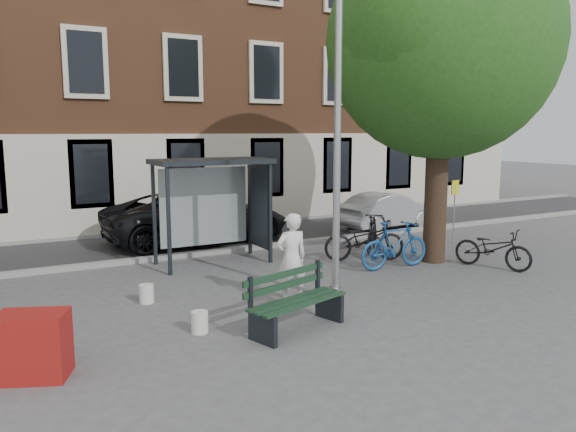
% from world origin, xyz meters
% --- Properties ---
extents(ground, '(90.00, 90.00, 0.00)m').
position_xyz_m(ground, '(0.00, 0.00, 0.00)').
color(ground, '#4C4C4F').
rests_on(ground, ground).
extents(road, '(40.00, 4.00, 0.01)m').
position_xyz_m(road, '(0.00, 7.00, 0.01)').
color(road, '#28282B').
rests_on(road, ground).
extents(curb_near, '(40.00, 0.25, 0.12)m').
position_xyz_m(curb_near, '(0.00, 5.00, 0.06)').
color(curb_near, gray).
rests_on(curb_near, ground).
extents(curb_far, '(40.00, 0.25, 0.12)m').
position_xyz_m(curb_far, '(0.00, 9.00, 0.06)').
color(curb_far, gray).
rests_on(curb_far, ground).
extents(building_row, '(30.00, 8.00, 14.00)m').
position_xyz_m(building_row, '(0.00, 13.00, 7.00)').
color(building_row, brown).
rests_on(building_row, ground).
extents(lamppost, '(0.28, 0.35, 6.11)m').
position_xyz_m(lamppost, '(0.00, 0.00, 2.78)').
color(lamppost, '#9EA0A3').
rests_on(lamppost, ground).
extents(tree_right, '(5.76, 5.60, 8.20)m').
position_xyz_m(tree_right, '(4.01, 1.38, 5.62)').
color(tree_right, black).
rests_on(tree_right, ground).
extents(bus_shelter, '(2.85, 1.45, 2.62)m').
position_xyz_m(bus_shelter, '(-0.61, 4.11, 1.92)').
color(bus_shelter, '#1E2328').
rests_on(bus_shelter, ground).
extents(painter, '(0.67, 0.46, 1.75)m').
position_xyz_m(painter, '(-0.86, 0.24, 0.88)').
color(painter, white).
rests_on(painter, ground).
extents(bench, '(1.97, 1.11, 0.97)m').
position_xyz_m(bench, '(-1.55, -1.12, 0.44)').
color(bench, '#1E2328').
rests_on(bench, ground).
extents(bike_a, '(2.19, 1.44, 1.09)m').
position_xyz_m(bike_a, '(2.50, 2.43, 0.54)').
color(bike_a, black).
rests_on(bike_a, ground).
extents(bike_b, '(1.94, 0.60, 1.16)m').
position_xyz_m(bike_b, '(2.64, 1.40, 0.58)').
color(bike_b, navy).
rests_on(bike_b, ground).
extents(bike_c, '(1.30, 1.97, 0.98)m').
position_xyz_m(bike_c, '(4.74, 0.28, 0.49)').
color(bike_c, black).
rests_on(bike_c, ground).
extents(bike_d, '(1.57, 1.57, 1.04)m').
position_xyz_m(bike_d, '(3.33, 3.18, 0.52)').
color(bike_d, black).
rests_on(bike_d, ground).
extents(car_dark, '(5.55, 2.64, 1.53)m').
position_xyz_m(car_dark, '(-0.39, 6.82, 0.77)').
color(car_dark, black).
rests_on(car_dark, ground).
extents(car_silver, '(3.84, 1.77, 1.22)m').
position_xyz_m(car_silver, '(6.12, 6.00, 0.61)').
color(car_silver, '#9C9EA3').
rests_on(car_silver, ground).
extents(red_stand, '(1.06, 0.91, 0.90)m').
position_xyz_m(red_stand, '(-5.54, -1.03, 0.45)').
color(red_stand, maroon).
rests_on(red_stand, ground).
extents(bucket_a, '(0.29, 0.29, 0.36)m').
position_xyz_m(bucket_a, '(-3.00, -0.48, 0.18)').
color(bucket_a, silver).
rests_on(bucket_a, ground).
extents(bucket_b, '(0.32, 0.32, 0.36)m').
position_xyz_m(bucket_b, '(-3.34, 1.56, 0.18)').
color(bucket_b, silver).
rests_on(bucket_b, ground).
extents(notice_sign, '(0.32, 0.08, 1.87)m').
position_xyz_m(notice_sign, '(6.18, 3.00, 1.34)').
color(notice_sign, '#9EA0A3').
rests_on(notice_sign, ground).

